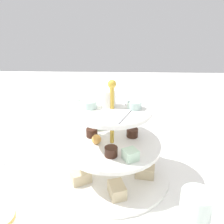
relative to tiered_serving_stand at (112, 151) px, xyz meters
The scene contains 5 objects.
ground_plane 0.07m from the tiered_serving_stand, 163.71° to the right, with size 2.40×2.40×0.00m, color white.
tiered_serving_stand is the anchor object (origin of this frame).
water_glass_tall_right 0.27m from the tiered_serving_stand, 24.54° to the left, with size 0.07×0.07×0.14m, color silver.
butter_knife_left 0.33m from the tiered_serving_stand, 55.79° to the right, with size 0.17×0.01×0.00m, color silver.
water_glass_mid_back 0.24m from the tiered_serving_stand, 138.34° to the right, with size 0.06×0.06×0.10m, color silver.
Camera 1 is at (-0.52, -0.02, 0.40)m, focal length 38.06 mm.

